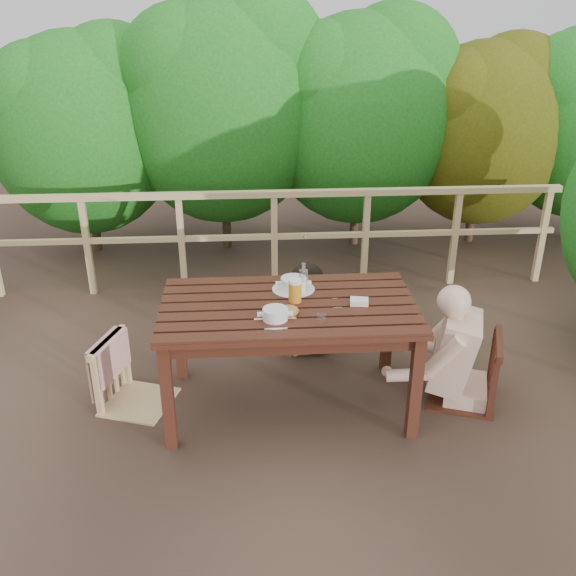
{
  "coord_description": "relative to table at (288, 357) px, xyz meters",
  "views": [
    {
      "loc": [
        -0.26,
        -3.75,
        2.67
      ],
      "look_at": [
        0.0,
        0.05,
        0.9
      ],
      "focal_mm": 39.13,
      "sensor_mm": 36.0,
      "label": 1
    }
  ],
  "objects": [
    {
      "name": "ground",
      "position": [
        0.0,
        0.0,
        -0.4
      ],
      "size": [
        60.0,
        60.0,
        0.0
      ],
      "primitive_type": "plane",
      "color": "#4B3629",
      "rests_on": "ground"
    },
    {
      "name": "beer_glass",
      "position": [
        0.05,
        0.03,
        0.48
      ],
      "size": [
        0.09,
        0.09,
        0.18
      ],
      "primitive_type": "cylinder",
      "color": "orange",
      "rests_on": "table"
    },
    {
      "name": "tumbler",
      "position": [
        0.19,
        -0.28,
        0.43
      ],
      "size": [
        0.06,
        0.06,
        0.07
      ],
      "primitive_type": "cylinder",
      "color": "silver",
      "rests_on": "table"
    },
    {
      "name": "table",
      "position": [
        0.0,
        0.0,
        0.0
      ],
      "size": [
        1.71,
        0.96,
        0.79
      ],
      "primitive_type": "cube",
      "color": "#36180F",
      "rests_on": "ground"
    },
    {
      "name": "hedge_row",
      "position": [
        0.4,
        3.2,
        1.5
      ],
      "size": [
        6.6,
        1.6,
        3.8
      ],
      "primitive_type": null,
      "color": "#1C6019",
      "rests_on": "ground"
    },
    {
      "name": "soup_far",
      "position": [
        0.05,
        0.23,
        0.45
      ],
      "size": [
        0.3,
        0.3,
        0.1
      ],
      "primitive_type": "cylinder",
      "color": "silver",
      "rests_on": "table"
    },
    {
      "name": "railing",
      "position": [
        0.0,
        2.0,
        0.11
      ],
      "size": [
        5.6,
        0.1,
        1.01
      ],
      "primitive_type": "cube",
      "color": "tan",
      "rests_on": "ground"
    },
    {
      "name": "bottle",
      "position": [
        0.11,
        0.12,
        0.52
      ],
      "size": [
        0.06,
        0.06,
        0.25
      ],
      "primitive_type": "cylinder",
      "color": "silver",
      "rests_on": "table"
    },
    {
      "name": "diner_right",
      "position": [
        1.3,
        -0.0,
        0.32
      ],
      "size": [
        0.87,
        0.79,
        1.44
      ],
      "primitive_type": null,
      "rotation": [
        0.0,
        0.0,
        1.22
      ],
      "color": "#DDAD97",
      "rests_on": "ground"
    },
    {
      "name": "chair_right",
      "position": [
        1.27,
        -0.0,
        0.09
      ],
      "size": [
        0.62,
        0.62,
        0.97
      ],
      "primitive_type": "cube",
      "rotation": [
        0.0,
        0.0,
        -1.92
      ],
      "color": "#36180F",
      "rests_on": "ground"
    },
    {
      "name": "butter_tub",
      "position": [
        0.47,
        -0.04,
        0.42
      ],
      "size": [
        0.14,
        0.11,
        0.05
      ],
      "primitive_type": "cube",
      "rotation": [
        0.0,
        0.0,
        -0.18
      ],
      "color": "white",
      "rests_on": "table"
    },
    {
      "name": "chair_far",
      "position": [
        0.19,
        0.9,
        0.07
      ],
      "size": [
        0.51,
        0.51,
        0.94
      ],
      "primitive_type": "cube",
      "rotation": [
        0.0,
        0.0,
        0.09
      ],
      "color": "#36180F",
      "rests_on": "ground"
    },
    {
      "name": "soup_near",
      "position": [
        -0.1,
        -0.22,
        0.44
      ],
      "size": [
        0.27,
        0.27,
        0.09
      ],
      "primitive_type": "cylinder",
      "color": "white",
      "rests_on": "table"
    },
    {
      "name": "bread_roll",
      "position": [
        -0.01,
        -0.16,
        0.44
      ],
      "size": [
        0.13,
        0.1,
        0.08
      ],
      "primitive_type": "ellipsoid",
      "color": "#AD7930",
      "rests_on": "table"
    },
    {
      "name": "woman",
      "position": [
        0.19,
        0.92,
        0.19
      ],
      "size": [
        0.52,
        0.62,
        1.17
      ],
      "primitive_type": null,
      "rotation": [
        0.0,
        0.0,
        3.23
      ],
      "color": "black",
      "rests_on": "ground"
    },
    {
      "name": "chair_left",
      "position": [
        -1.08,
        0.08,
        0.07
      ],
      "size": [
        0.59,
        0.59,
        0.93
      ],
      "primitive_type": "cube",
      "rotation": [
        0.0,
        0.0,
        1.24
      ],
      "color": "tan",
      "rests_on": "ground"
    }
  ]
}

